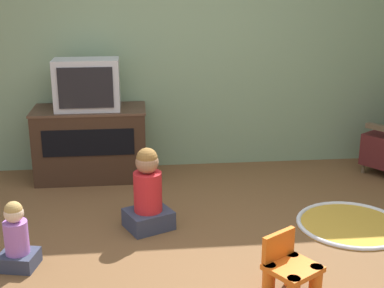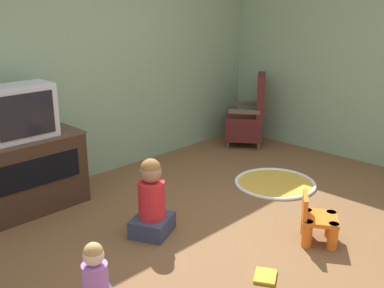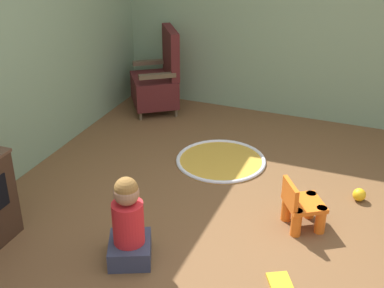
{
  "view_description": "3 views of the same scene",
  "coord_description": "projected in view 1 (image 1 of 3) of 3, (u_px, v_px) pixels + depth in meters",
  "views": [
    {
      "loc": [
        -0.58,
        -3.42,
        1.99
      ],
      "look_at": [
        -0.2,
        0.27,
        0.84
      ],
      "focal_mm": 50.0,
      "sensor_mm": 36.0,
      "label": 1
    },
    {
      "loc": [
        -2.81,
        -2.08,
        1.96
      ],
      "look_at": [
        -0.38,
        0.3,
        0.87
      ],
      "focal_mm": 42.0,
      "sensor_mm": 36.0,
      "label": 2
    },
    {
      "loc": [
        -3.33,
        -0.97,
        2.58
      ],
      "look_at": [
        -0.03,
        0.34,
        0.79
      ],
      "focal_mm": 50.0,
      "sensor_mm": 36.0,
      "label": 3
    }
  ],
  "objects": [
    {
      "name": "television",
      "position": [
        87.0,
        85.0,
        5.24
      ],
      "size": [
        0.63,
        0.34,
        0.5
      ],
      "color": "#B7B7BC",
      "rests_on": "tv_cabinet"
    },
    {
      "name": "ground_plane",
      "position": [
        223.0,
        263.0,
        3.9
      ],
      "size": [
        30.0,
        30.0,
        0.0
      ],
      "primitive_type": "plane",
      "color": "brown"
    },
    {
      "name": "yellow_kid_chair",
      "position": [
        290.0,
        272.0,
        3.45
      ],
      "size": [
        0.41,
        0.41,
        0.42
      ],
      "rotation": [
        0.0,
        0.0,
        0.57
      ],
      "color": "orange",
      "rests_on": "ground_plane"
    },
    {
      "name": "wall_back",
      "position": [
        177.0,
        47.0,
        5.63
      ],
      "size": [
        5.69,
        0.12,
        2.58
      ],
      "color": "gray",
      "rests_on": "ground_plane"
    },
    {
      "name": "child_watching_left",
      "position": [
        17.0,
        239.0,
        3.79
      ],
      "size": [
        0.3,
        0.28,
        0.51
      ],
      "rotation": [
        0.0,
        0.0,
        -0.22
      ],
      "color": "#33384C",
      "rests_on": "ground_plane"
    },
    {
      "name": "tv_cabinet",
      "position": [
        91.0,
        142.0,
        5.48
      ],
      "size": [
        1.13,
        0.56,
        0.74
      ],
      "color": "#382316",
      "rests_on": "ground_plane"
    },
    {
      "name": "child_watching_center",
      "position": [
        148.0,
        194.0,
        4.37
      ],
      "size": [
        0.45,
        0.43,
        0.7
      ],
      "rotation": [
        0.0,
        0.0,
        0.43
      ],
      "color": "#33384C",
      "rests_on": "ground_plane"
    },
    {
      "name": "play_mat",
      "position": [
        351.0,
        224.0,
        4.49
      ],
      "size": [
        0.91,
        0.91,
        0.04
      ],
      "color": "gold",
      "rests_on": "ground_plane"
    }
  ]
}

